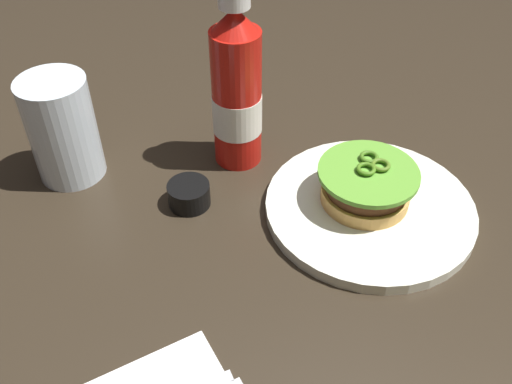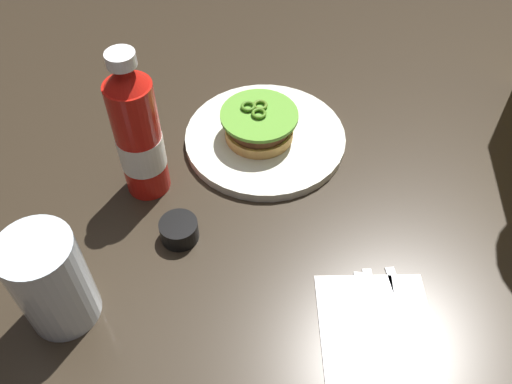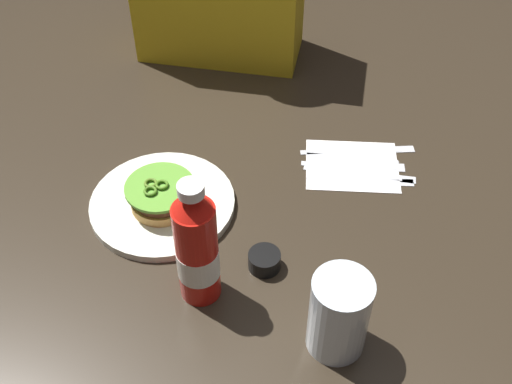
{
  "view_description": "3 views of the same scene",
  "coord_description": "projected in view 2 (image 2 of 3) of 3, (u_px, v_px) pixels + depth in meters",
  "views": [
    {
      "loc": [
        0.2,
        0.42,
        0.49
      ],
      "look_at": [
        0.03,
        -0.02,
        0.05
      ],
      "focal_mm": 39.71,
      "sensor_mm": 36.0,
      "label": 1
    },
    {
      "loc": [
        0.51,
        0.06,
        0.6
      ],
      "look_at": [
        0.06,
        0.01,
        0.07
      ],
      "focal_mm": 37.4,
      "sensor_mm": 36.0,
      "label": 2
    },
    {
      "loc": [
        0.19,
        -0.71,
        0.81
      ],
      "look_at": [
        0.06,
        -0.0,
        0.08
      ],
      "focal_mm": 44.28,
      "sensor_mm": 36.0,
      "label": 3
    }
  ],
  "objects": [
    {
      "name": "fork_utensil",
      "position": [
        381.0,
        351.0,
        0.62
      ],
      "size": [
        0.2,
        0.04,
        0.0
      ],
      "color": "silver",
      "rests_on": "napkin"
    },
    {
      "name": "water_glass",
      "position": [
        51.0,
        281.0,
        0.61
      ],
      "size": [
        0.09,
        0.09,
        0.14
      ],
      "primitive_type": "cylinder",
      "color": "silver",
      "rests_on": "ground_plane"
    },
    {
      "name": "condiment_cup",
      "position": [
        179.0,
        230.0,
        0.72
      ],
      "size": [
        0.05,
        0.05,
        0.03
      ],
      "primitive_type": "cylinder",
      "color": "black",
      "rests_on": "ground_plane"
    },
    {
      "name": "napkin",
      "position": [
        378.0,
        337.0,
        0.64
      ],
      "size": [
        0.19,
        0.16,
        0.0
      ],
      "primitive_type": "cube",
      "rotation": [
        0.0,
        0.0,
        0.13
      ],
      "color": "white",
      "rests_on": "ground_plane"
    },
    {
      "name": "spoon_utensil",
      "position": [
        400.0,
        358.0,
        0.62
      ],
      "size": [
        0.18,
        0.03,
        0.0
      ],
      "color": "silver",
      "rests_on": "napkin"
    },
    {
      "name": "ground_plane",
      "position": [
        251.0,
        193.0,
        0.78
      ],
      "size": [
        3.0,
        3.0,
        0.0
      ],
      "primitive_type": "plane",
      "color": "#2D2419"
    },
    {
      "name": "table_knife",
      "position": [
        421.0,
        357.0,
        0.62
      ],
      "size": [
        0.22,
        0.07,
        0.0
      ],
      "color": "silver",
      "rests_on": "napkin"
    },
    {
      "name": "ketchup_bottle",
      "position": [
        137.0,
        138.0,
        0.72
      ],
      "size": [
        0.06,
        0.06,
        0.23
      ],
      "color": "red",
      "rests_on": "ground_plane"
    },
    {
      "name": "butter_knife",
      "position": [
        347.0,
        357.0,
        0.62
      ],
      "size": [
        0.2,
        0.04,
        0.0
      ],
      "color": "silver",
      "rests_on": "napkin"
    },
    {
      "name": "steak_knife",
      "position": [
        362.0,
        357.0,
        0.62
      ],
      "size": [
        0.21,
        0.02,
        0.0
      ],
      "color": "silver",
      "rests_on": "napkin"
    },
    {
      "name": "burger_sandwich",
      "position": [
        260.0,
        125.0,
        0.83
      ],
      "size": [
        0.12,
        0.12,
        0.05
      ],
      "color": "#D8A252",
      "rests_on": "dinner_plate"
    },
    {
      "name": "dinner_plate",
      "position": [
        265.0,
        138.0,
        0.85
      ],
      "size": [
        0.25,
        0.25,
        0.02
      ],
      "primitive_type": "cylinder",
      "color": "silver",
      "rests_on": "ground_plane"
    }
  ]
}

